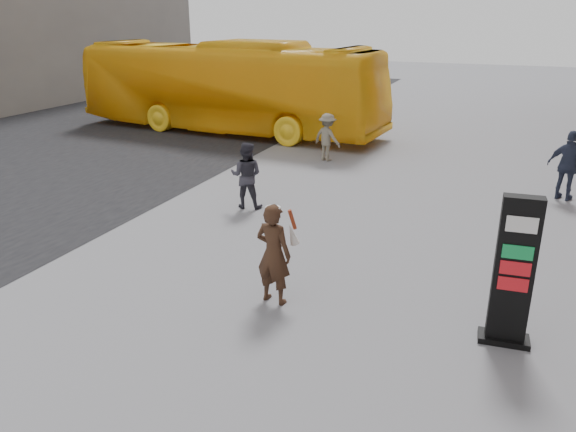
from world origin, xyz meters
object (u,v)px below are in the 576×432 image
at_px(pedestrian_b, 327,137).
at_px(info_pylon, 514,272).
at_px(bus, 228,87).
at_px(pedestrian_a, 246,175).
at_px(pedestrian_c, 569,166).
at_px(woman, 274,253).

bearing_deg(pedestrian_b, info_pylon, 143.41).
height_order(info_pylon, bus, bus).
xyz_separation_m(info_pylon, pedestrian_b, (-5.92, 9.35, -0.36)).
distance_m(info_pylon, pedestrian_a, 7.50).
relative_size(bus, pedestrian_c, 7.10).
relative_size(woman, pedestrian_b, 1.12).
relative_size(info_pylon, pedestrian_b, 1.47).
bearing_deg(info_pylon, pedestrian_a, 142.39).
bearing_deg(bus, pedestrian_b, -115.79).
height_order(pedestrian_a, pedestrian_b, pedestrian_a).
bearing_deg(info_pylon, pedestrian_c, 76.95).
bearing_deg(pedestrian_a, bus, -71.16).
height_order(info_pylon, pedestrian_b, info_pylon).
xyz_separation_m(info_pylon, woman, (-3.69, -0.14, -0.25)).
height_order(info_pylon, pedestrian_a, info_pylon).
xyz_separation_m(woman, pedestrian_c, (4.86, 7.94, 0.01)).
xyz_separation_m(bus, pedestrian_a, (4.90, -8.36, -0.97)).
bearing_deg(pedestrian_c, bus, 0.98).
distance_m(woman, pedestrian_c, 9.31).
distance_m(pedestrian_b, pedestrian_c, 7.25).
height_order(bus, pedestrian_b, bus).
xyz_separation_m(bus, pedestrian_b, (5.27, -3.10, -1.02)).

